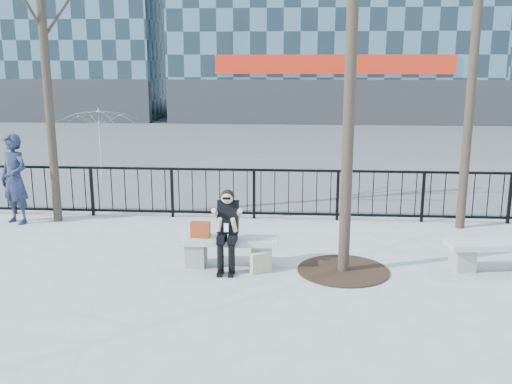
# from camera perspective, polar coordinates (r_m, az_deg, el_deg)

# --- Properties ---
(ground) EXTENTS (120.00, 120.00, 0.00)m
(ground) POSITION_cam_1_polar(r_m,az_deg,el_deg) (9.66, -2.73, -7.40)
(ground) COLOR gray
(ground) RESTS_ON ground
(street_surface) EXTENTS (60.00, 23.00, 0.01)m
(street_surface) POSITION_cam_1_polar(r_m,az_deg,el_deg) (24.25, 1.46, 4.99)
(street_surface) COLOR #474747
(street_surface) RESTS_ON ground
(railing) EXTENTS (14.00, 0.06, 1.10)m
(railing) POSITION_cam_1_polar(r_m,az_deg,el_deg) (12.37, -1.12, -0.16)
(railing) COLOR black
(railing) RESTS_ON ground
(tree_grate) EXTENTS (1.50, 1.50, 0.02)m
(tree_grate) POSITION_cam_1_polar(r_m,az_deg,el_deg) (9.54, 8.72, -7.75)
(tree_grate) COLOR black
(tree_grate) RESTS_ON ground
(bench_main) EXTENTS (1.65, 0.46, 0.49)m
(bench_main) POSITION_cam_1_polar(r_m,az_deg,el_deg) (9.56, -2.75, -5.71)
(bench_main) COLOR slate
(bench_main) RESTS_ON ground
(bench_second) EXTENTS (1.65, 0.46, 0.49)m
(bench_second) POSITION_cam_1_polar(r_m,az_deg,el_deg) (10.16, 22.98, -5.63)
(bench_second) COLOR slate
(bench_second) RESTS_ON ground
(seated_woman) EXTENTS (0.50, 0.64, 1.34)m
(seated_woman) POSITION_cam_1_polar(r_m,az_deg,el_deg) (9.30, -2.89, -3.87)
(seated_woman) COLOR black
(seated_woman) RESTS_ON ground
(handbag) EXTENTS (0.33, 0.17, 0.26)m
(handbag) POSITION_cam_1_polar(r_m,az_deg,el_deg) (9.55, -5.59, -3.76)
(handbag) COLOR #933812
(handbag) RESTS_ON bench_main
(shopping_bag) EXTENTS (0.37, 0.29, 0.33)m
(shopping_bag) POSITION_cam_1_polar(r_m,az_deg,el_deg) (9.33, 0.46, -7.06)
(shopping_bag) COLOR beige
(shopping_bag) RESTS_ON ground
(standing_man) EXTENTS (0.82, 0.69, 1.90)m
(standing_man) POSITION_cam_1_polar(r_m,az_deg,el_deg) (12.96, -22.99, 1.19)
(standing_man) COLOR black
(standing_man) RESTS_ON ground
(vendor_umbrella) EXTENTS (3.06, 3.08, 2.10)m
(vendor_umbrella) POSITION_cam_1_polar(r_m,az_deg,el_deg) (16.98, -15.44, 4.66)
(vendor_umbrella) COLOR yellow
(vendor_umbrella) RESTS_ON ground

